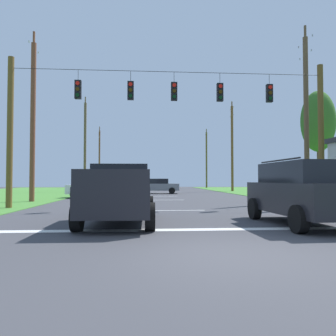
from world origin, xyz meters
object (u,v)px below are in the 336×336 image
Objects in this scene: suv_black at (303,191)px; distant_car_oncoming at (99,186)px; utility_pole_far_right at (232,146)px; distant_car_crossing_white at (96,188)px; distant_car_far_parked at (158,186)px; utility_pole_distant_right at (85,146)px; overhead_signal_span at (172,124)px; utility_pole_distant_left at (99,157)px; tree_roadside_right at (318,122)px; utility_pole_near_left at (207,159)px; utility_pole_far_left at (33,120)px; pickup_truck at (120,194)px; utility_pole_mid_right at (306,115)px.

suv_black is 1.11× the size of distant_car_oncoming.
distant_car_crossing_white is at bearing -136.46° from utility_pole_far_right.
distant_car_far_parked is 11.34m from utility_pole_distant_right.
overhead_signal_span is at bearing -112.13° from utility_pole_far_right.
distant_car_crossing_white is 0.43× the size of utility_pole_distant_left.
tree_roadside_right is (12.94, -7.63, 5.44)m from distant_car_far_parked.
utility_pole_far_left is at bearing -117.51° from utility_pole_near_left.
suv_black is at bearing -9.97° from pickup_truck.
distant_car_far_parked is at bearing -35.40° from utility_pole_distant_right.
tree_roadside_right is at bearing -16.56° from distant_car_oncoming.
distant_car_far_parked is at bearing 84.29° from pickup_truck.
utility_pole_distant_right is (-17.62, 19.07, -0.25)m from utility_pole_mid_right.
distant_car_crossing_white is 7.19m from utility_pole_far_left.
suv_black is at bearing -67.27° from distant_car_oncoming.
utility_pole_mid_right reaches higher than utility_pole_far_right.
suv_black is 19.64m from tree_roadside_right.
overhead_signal_span is at bearing 117.08° from suv_black.
pickup_truck is 0.49× the size of utility_pole_far_left.
utility_pole_distant_left reaches higher than distant_car_oncoming.
distant_car_crossing_white and distant_car_oncoming have the same top height.
utility_pole_near_left reaches higher than tree_roadside_right.
utility_pole_far_right is at bearing -89.53° from utility_pole_near_left.
distant_car_oncoming is 9.72m from utility_pole_distant_right.
distant_car_oncoming is at bearing 73.68° from utility_pole_far_left.
utility_pole_distant_left is at bearing 104.93° from suv_black.
utility_pole_distant_left is at bearing 96.88° from distant_car_crossing_white.
utility_pole_mid_right reaches higher than utility_pole_distant_right.
overhead_signal_span is 1.49× the size of utility_pole_far_left.
distant_car_crossing_white is at bearing 100.76° from pickup_truck.
suv_black is (5.83, -1.03, 0.09)m from pickup_truck.
distant_car_crossing_white is at bearing -76.86° from utility_pole_distant_right.
utility_pole_distant_left is (-8.78, 39.34, 0.81)m from overhead_signal_span.
utility_pole_far_left is (-17.84, 0.87, -0.40)m from utility_pole_mid_right.
distant_car_far_parked is 24.34m from utility_pole_distant_left.
tree_roadside_right is at bearing -32.51° from utility_pole_distant_right.
distant_car_crossing_white is 0.39× the size of utility_pole_distant_right.
suv_black is 1.09× the size of distant_car_far_parked.
utility_pole_mid_right is 19.09m from utility_pole_far_right.
utility_pole_distant_right is (-17.76, -0.02, -0.03)m from utility_pole_far_right.
utility_pole_near_left reaches higher than overhead_signal_span.
utility_pole_near_left is at bearing 67.36° from distant_car_far_parked.
distant_car_far_parked is 0.39× the size of utility_pole_distant_right.
utility_pole_mid_right is 1.14× the size of utility_pole_distant_left.
utility_pole_distant_left reaches higher than overhead_signal_span.
utility_pole_far_right reaches higher than utility_pole_near_left.
pickup_truck is 0.48× the size of utility_pole_distant_right.
pickup_truck is 0.46× the size of utility_pole_mid_right.
tree_roadside_right is (21.36, -13.61, 0.78)m from utility_pole_distant_right.
suv_black is at bearing -119.78° from tree_roadside_right.
overhead_signal_span is 40.24m from utility_pole_near_left.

